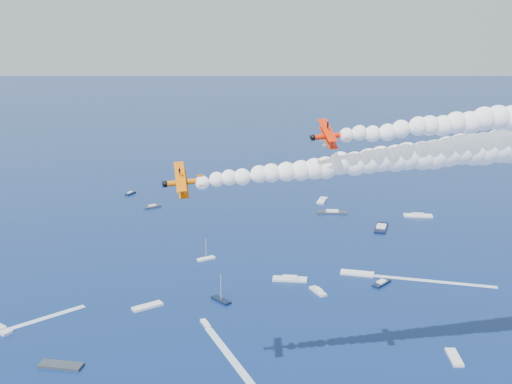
# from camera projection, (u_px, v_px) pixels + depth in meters

# --- Properties ---
(biplane_lead) EXTENTS (9.45, 10.72, 7.59)m
(biplane_lead) POSITION_uv_depth(u_px,v_px,m) (330.00, 136.00, 107.74)
(biplane_lead) COLOR red
(biplane_trail) EXTENTS (10.48, 11.88, 8.73)m
(biplane_trail) POSITION_uv_depth(u_px,v_px,m) (184.00, 182.00, 110.11)
(biplane_trail) COLOR #E96604
(smoke_trail_lead) EXTENTS (71.35, 51.33, 12.19)m
(smoke_trail_lead) POSITION_uv_depth(u_px,v_px,m) (512.00, 117.00, 112.18)
(smoke_trail_lead) COLOR white
(smoke_trail_trail) EXTENTS (71.34, 51.16, 12.19)m
(smoke_trail_trail) POSITION_uv_depth(u_px,v_px,m) (368.00, 162.00, 114.49)
(smoke_trail_trail) COLOR white
(spectator_boats) EXTENTS (197.91, 168.99, 0.70)m
(spectator_boats) POSITION_uv_depth(u_px,v_px,m) (307.00, 263.00, 209.70)
(spectator_boats) COLOR white
(spectator_boats) RESTS_ON ground
(boat_wakes) EXTENTS (143.03, 78.63, 0.04)m
(boat_wakes) POSITION_uv_depth(u_px,v_px,m) (241.00, 320.00, 170.24)
(boat_wakes) COLOR white
(boat_wakes) RESTS_ON ground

